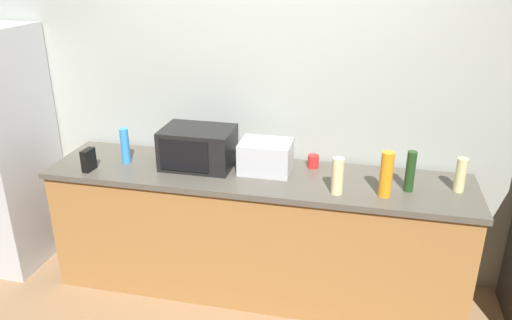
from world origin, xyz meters
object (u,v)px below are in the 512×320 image
microwave (198,147)px  mug_red (313,161)px  bottle_spray_cleaner (125,146)px  bottle_hand_soap (338,176)px  bottle_wine (410,171)px  cordless_phone (88,160)px  bottle_vinegar (461,175)px  toaster_oven (266,157)px  bottle_dish_soap (386,174)px

microwave → mug_red: bearing=10.8°
bottle_spray_cleaner → mug_red: bearing=9.2°
bottle_hand_soap → mug_red: 0.42m
bottle_wine → mug_red: bottle_wine is taller
bottle_hand_soap → bottle_spray_cleaner: bearing=173.7°
bottle_spray_cleaner → bottle_wine: bottle_wine is taller
cordless_phone → mug_red: cordless_phone is taller
cordless_phone → bottle_vinegar: 2.40m
toaster_oven → microwave: bearing=-178.5°
toaster_oven → bottle_hand_soap: size_ratio=1.46×
bottle_dish_soap → bottle_wine: bottle_dish_soap is taller
bottle_spray_cleaner → bottle_vinegar: 2.21m
bottle_vinegar → bottle_dish_soap: bearing=-159.0°
toaster_oven → bottle_dish_soap: 0.80m
bottle_dish_soap → bottle_hand_soap: bearing=-174.1°
bottle_dish_soap → bottle_hand_soap: size_ratio=1.22×
microwave → cordless_phone: 0.74m
toaster_oven → bottle_wine: (0.92, -0.10, 0.02)m
bottle_vinegar → mug_red: (-0.92, 0.17, -0.06)m
toaster_oven → bottle_wine: size_ratio=1.31×
microwave → bottle_wine: bearing=-3.5°
toaster_oven → bottle_vinegar: size_ratio=1.57×
bottle_vinegar → cordless_phone: bearing=-174.8°
cordless_phone → bottle_spray_cleaner: (0.18, 0.18, 0.05)m
cordless_phone → bottle_hand_soap: 1.66m
microwave → bottle_vinegar: (1.70, -0.02, -0.03)m
bottle_spray_cleaner → bottle_hand_soap: bottle_spray_cleaner is taller
mug_red → toaster_oven: bearing=-156.0°
microwave → bottle_spray_cleaner: (-0.51, -0.06, -0.01)m
cordless_phone → bottle_spray_cleaner: size_ratio=0.60×
mug_red → bottle_hand_soap: bearing=-63.1°
bottle_vinegar → bottle_hand_soap: size_ratio=0.93×
mug_red → bottle_wine: bearing=-20.7°
bottle_vinegar → bottle_wine: (-0.30, -0.06, 0.02)m
cordless_phone → bottle_wine: 2.10m
bottle_dish_soap → mug_red: bearing=144.2°
bottle_spray_cleaner → mug_red: bottle_spray_cleaner is taller
cordless_phone → bottle_spray_cleaner: 0.26m
bottle_spray_cleaner → bottle_hand_soap: bearing=-6.3°
bottle_vinegar → bottle_spray_cleaner: bearing=-179.0°
bottle_dish_soap → mug_red: (-0.47, 0.34, -0.10)m
cordless_phone → bottle_hand_soap: (1.66, 0.02, 0.04)m
bottle_spray_cleaner → bottle_wine: size_ratio=0.96×
microwave → bottle_wine: (1.39, -0.09, -0.01)m
bottle_spray_cleaner → bottle_vinegar: size_ratio=1.16×
cordless_phone → bottle_wine: size_ratio=0.58×
bottle_wine → mug_red: 0.67m
bottle_wine → bottle_dish_soap: bearing=-143.5°
microwave → bottle_dish_soap: 1.26m
bottle_spray_cleaner → mug_red: size_ratio=2.83×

